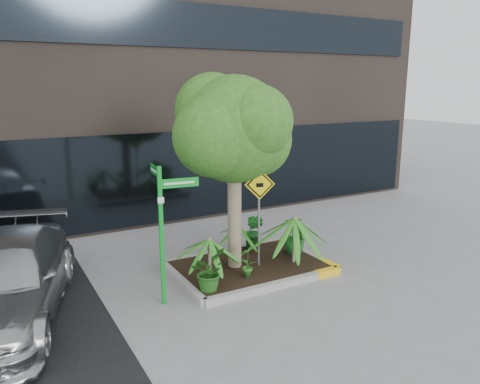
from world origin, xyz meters
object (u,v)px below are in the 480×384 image
street_sign_post (163,220)px  parked_car (3,281)px  tree (234,129)px  cattle_sign (259,201)px

street_sign_post → parked_car: bearing=171.1°
parked_car → tree: bearing=14.8°
tree → street_sign_post: 2.45m
street_sign_post → cattle_sign: street_sign_post is taller
tree → cattle_sign: (0.48, -0.25, -1.52)m
parked_car → cattle_sign: bearing=12.0°
parked_car → street_sign_post: street_sign_post is taller
parked_car → cattle_sign: (4.96, -0.38, 0.89)m
parked_car → cattle_sign: 5.05m
street_sign_post → cattle_sign: size_ratio=1.22×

